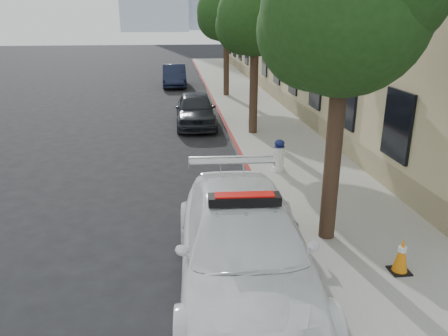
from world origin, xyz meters
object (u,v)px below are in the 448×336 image
parked_car_mid (196,109)px  traffic_cone (401,255)px  police_car (244,246)px  parked_car_far (174,76)px  fire_hydrant (279,156)px

parked_car_mid → traffic_cone: bearing=-75.4°
parked_car_mid → traffic_cone: (2.77, -11.23, -0.20)m
police_car → parked_car_far: 21.67m
parked_car_far → traffic_cone: size_ratio=6.43×
parked_car_far → fire_hydrant: size_ratio=4.57×
parked_car_far → traffic_cone: 22.01m
police_car → parked_car_mid: size_ratio=1.36×
fire_hydrant → traffic_cone: fire_hydrant is taller
parked_car_mid → police_car: bearing=-88.5°
parked_car_mid → fire_hydrant: bearing=-71.4°
parked_car_far → fire_hydrant: bearing=-81.0°
parked_car_mid → fire_hydrant: 6.36m
parked_car_mid → parked_car_far: size_ratio=0.96×
police_car → fire_hydrant: bearing=73.5°
traffic_cone → police_car: bearing=178.2°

